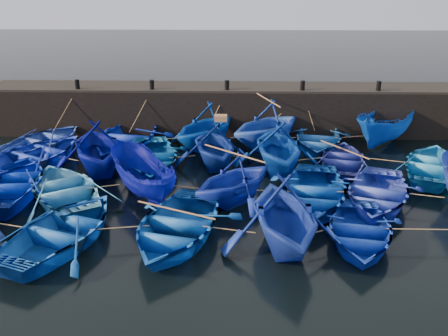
{
  "coord_description": "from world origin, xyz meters",
  "views": [
    {
      "loc": [
        0.49,
        -16.54,
        8.67
      ],
      "look_at": [
        0.0,
        3.2,
        0.7
      ],
      "focal_mm": 40.0,
      "sensor_mm": 36.0,
      "label": 1
    }
  ],
  "objects_px": {
    "boat_0": "(45,140)",
    "boat_8": "(150,158)",
    "wooden_crate": "(221,118)",
    "boat_13": "(12,183)"
  },
  "relations": [
    {
      "from": "boat_0",
      "to": "boat_13",
      "type": "relative_size",
      "value": 0.92
    },
    {
      "from": "boat_8",
      "to": "wooden_crate",
      "type": "xyz_separation_m",
      "value": [
        3.26,
        0.33,
        1.82
      ]
    },
    {
      "from": "boat_13",
      "to": "wooden_crate",
      "type": "xyz_separation_m",
      "value": [
        8.4,
        3.31,
        1.81
      ]
    },
    {
      "from": "boat_8",
      "to": "boat_13",
      "type": "bearing_deg",
      "value": -159.32
    },
    {
      "from": "boat_0",
      "to": "boat_8",
      "type": "height_order",
      "value": "boat_8"
    },
    {
      "from": "boat_13",
      "to": "wooden_crate",
      "type": "height_order",
      "value": "wooden_crate"
    },
    {
      "from": "boat_0",
      "to": "wooden_crate",
      "type": "relative_size",
      "value": 8.69
    },
    {
      "from": "boat_8",
      "to": "boat_0",
      "type": "bearing_deg",
      "value": 147.22
    },
    {
      "from": "boat_0",
      "to": "wooden_crate",
      "type": "xyz_separation_m",
      "value": [
        9.03,
        -2.16,
        1.86
      ]
    },
    {
      "from": "boat_0",
      "to": "boat_8",
      "type": "bearing_deg",
      "value": -177.57
    }
  ]
}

